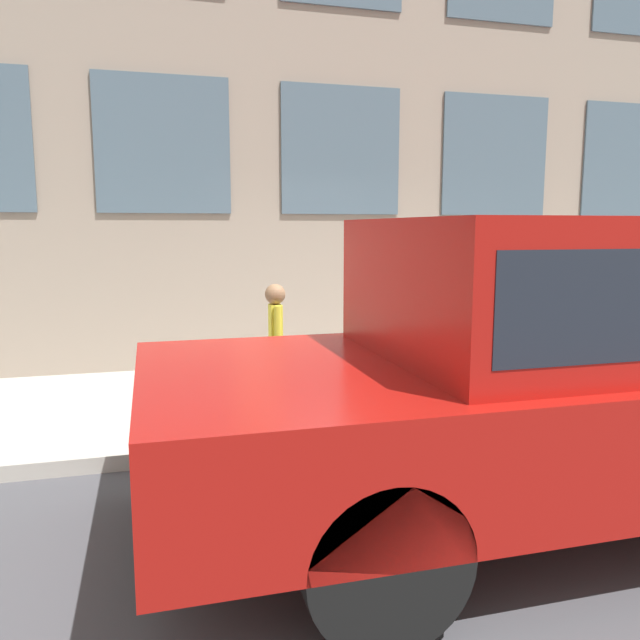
% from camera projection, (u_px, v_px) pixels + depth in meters
% --- Properties ---
extents(ground_plane, '(80.00, 80.00, 0.00)m').
position_uv_depth(ground_plane, '(439.00, 440.00, 5.31)').
color(ground_plane, '#47474C').
extents(sidewalk, '(2.86, 60.00, 0.12)m').
position_uv_depth(sidewalk, '(379.00, 391.00, 6.66)').
color(sidewalk, '#B2ADA3').
rests_on(sidewalk, ground_plane).
extents(building_facade, '(0.33, 40.00, 8.97)m').
position_uv_depth(building_facade, '(338.00, 3.00, 7.52)').
color(building_facade, gray).
rests_on(building_facade, ground_plane).
extents(fire_hydrant, '(0.37, 0.48, 0.81)m').
position_uv_depth(fire_hydrant, '(366.00, 372.00, 5.48)').
color(fire_hydrant, '#2D7260').
rests_on(fire_hydrant, sidewalk).
extents(person, '(0.28, 0.19, 1.17)m').
position_uv_depth(person, '(276.00, 335.00, 5.68)').
color(person, navy).
rests_on(person, sidewalk).
extents(parked_car_red_near, '(2.05, 5.39, 1.85)m').
position_uv_depth(parked_car_red_near, '(584.00, 354.00, 3.89)').
color(parked_car_red_near, black).
rests_on(parked_car_red_near, ground_plane).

